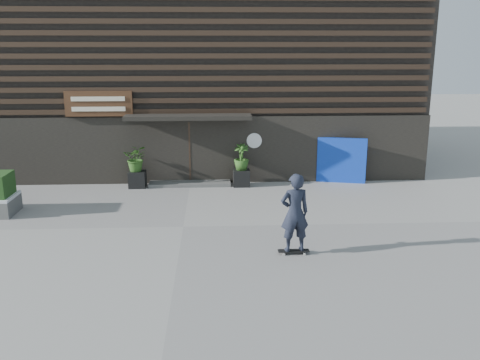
{
  "coord_description": "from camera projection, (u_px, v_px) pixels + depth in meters",
  "views": [
    {
      "loc": [
        0.91,
        -14.18,
        5.05
      ],
      "look_at": [
        1.68,
        1.01,
        1.1
      ],
      "focal_mm": 39.09,
      "sensor_mm": 36.0,
      "label": 1
    }
  ],
  "objects": [
    {
      "name": "ground",
      "position": [
        183.0,
        227.0,
        14.94
      ],
      "size": [
        80.0,
        80.0,
        0.0
      ],
      "primitive_type": "plane",
      "color": "gray",
      "rests_on": "ground"
    },
    {
      "name": "planter_pot_right",
      "position": [
        241.0,
        178.0,
        19.21
      ],
      "size": [
        0.6,
        0.6,
        0.6
      ],
      "primitive_type": "cube",
      "color": "black",
      "rests_on": "ground"
    },
    {
      "name": "bamboo_right",
      "position": [
        241.0,
        157.0,
        19.01
      ],
      "size": [
        0.54,
        0.54,
        0.96
      ],
      "primitive_type": "imported",
      "color": "#2D591E",
      "rests_on": "planter_pot_right"
    },
    {
      "name": "building",
      "position": [
        193.0,
        69.0,
        23.56
      ],
      "size": [
        18.0,
        11.0,
        8.0
      ],
      "color": "black",
      "rests_on": "ground"
    },
    {
      "name": "bamboo_left",
      "position": [
        136.0,
        158.0,
        18.82
      ],
      "size": [
        0.86,
        0.75,
        0.96
      ],
      "primitive_type": "imported",
      "color": "#2D591E",
      "rests_on": "planter_pot_left"
    },
    {
      "name": "blue_tarp",
      "position": [
        341.0,
        160.0,
        19.54
      ],
      "size": [
        1.79,
        0.54,
        1.7
      ],
      "primitive_type": "cube",
      "rotation": [
        0.0,
        0.0,
        -0.23
      ],
      "color": "#0D2FAE",
      "rests_on": "ground"
    },
    {
      "name": "skateboarder",
      "position": [
        295.0,
        213.0,
        12.73
      ],
      "size": [
        0.78,
        0.57,
        2.06
      ],
      "color": "black",
      "rests_on": "ground"
    },
    {
      "name": "planter_pot_left",
      "position": [
        137.0,
        179.0,
        19.02
      ],
      "size": [
        0.6,
        0.6,
        0.6
      ],
      "primitive_type": "cube",
      "color": "black",
      "rests_on": "ground"
    },
    {
      "name": "entrance_step",
      "position": [
        190.0,
        183.0,
        19.37
      ],
      "size": [
        3.0,
        0.8,
        0.12
      ],
      "primitive_type": "cube",
      "color": "#50504D",
      "rests_on": "ground"
    }
  ]
}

